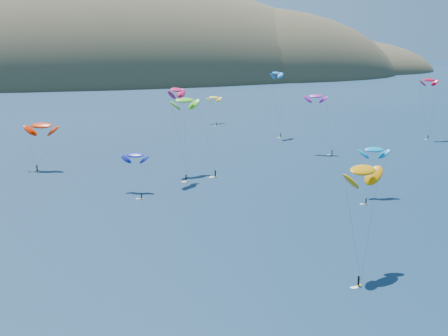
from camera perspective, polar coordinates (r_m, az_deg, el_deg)
island at (r=635.86m, az=-10.19°, el=7.22°), size 730.00×300.00×210.00m
kitesurfer_1 at (r=203.70m, az=-16.37°, el=3.74°), size 11.79×9.49×16.63m
kitesurfer_2 at (r=113.44m, az=12.59°, el=-0.19°), size 11.33×12.93×20.78m
kitesurfer_3 at (r=190.79m, az=-3.61°, el=6.19°), size 12.08×14.79×24.67m
kitesurfer_4 at (r=260.22m, az=4.83°, el=8.63°), size 8.57×9.49×28.18m
kitesurfer_5 at (r=167.51m, az=13.57°, el=1.64°), size 11.75×11.13×14.29m
kitesurfer_6 at (r=225.65m, az=8.38°, el=6.51°), size 8.78×12.75×22.30m
kitesurfer_8 at (r=266.80m, az=18.24°, el=7.65°), size 8.28×5.94×25.84m
kitesurfer_9 at (r=180.80m, az=-4.38°, el=7.12°), size 8.58×9.87×28.35m
kitesurfer_10 at (r=169.74m, az=-8.13°, el=1.17°), size 8.18×13.60×11.78m
kitesurfer_11 at (r=299.45m, az=-0.93°, el=6.46°), size 8.13×13.40×14.22m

